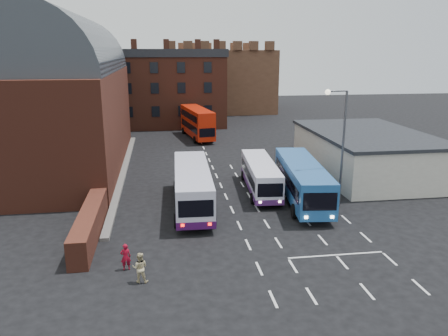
{
  "coord_description": "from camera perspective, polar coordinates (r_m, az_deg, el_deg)",
  "views": [
    {
      "loc": [
        -5.23,
        -26.04,
        12.11
      ],
      "look_at": [
        0.0,
        10.0,
        2.2
      ],
      "focal_mm": 35.0,
      "sensor_mm": 36.0,
      "label": 1
    }
  ],
  "objects": [
    {
      "name": "ground",
      "position": [
        29.19,
        2.86,
        -9.31
      ],
      "size": [
        180.0,
        180.0,
        0.0
      ],
      "primitive_type": "plane",
      "color": "black"
    },
    {
      "name": "railway_station",
      "position": [
        48.36,
        -20.75,
        8.94
      ],
      "size": [
        12.0,
        28.0,
        16.0
      ],
      "color": "#602B1E",
      "rests_on": "ground"
    },
    {
      "name": "bus_white_outbound",
      "position": [
        34.36,
        -4.16,
        -2.14
      ],
      "size": [
        3.24,
        11.75,
        3.18
      ],
      "rotation": [
        0.0,
        0.0,
        -0.03
      ],
      "color": "silver",
      "rests_on": "ground"
    },
    {
      "name": "castle_keep",
      "position": [
        92.92,
        -1.33,
        11.45
      ],
      "size": [
        22.0,
        22.0,
        12.0
      ],
      "primitive_type": "cube",
      "color": "brown",
      "rests_on": "ground"
    },
    {
      "name": "pedestrian_beige",
      "position": [
        24.33,
        -10.91,
        -12.65
      ],
      "size": [
        0.91,
        0.76,
        1.7
      ],
      "primitive_type": "imported",
      "rotation": [
        0.0,
        0.0,
        2.99
      ],
      "color": "tan",
      "rests_on": "ground"
    },
    {
      "name": "bus_blue",
      "position": [
        36.19,
        10.19,
        -1.42
      ],
      "size": [
        3.99,
        12.0,
        3.21
      ],
      "rotation": [
        0.0,
        0.0,
        3.03
      ],
      "color": "#1F5496",
      "rests_on": "ground"
    },
    {
      "name": "brick_terrace",
      "position": [
        72.35,
        -8.97,
        9.8
      ],
      "size": [
        22.0,
        10.0,
        11.0
      ],
      "primitive_type": "cube",
      "color": "brown",
      "rests_on": "ground"
    },
    {
      "name": "pedestrian_red",
      "position": [
        25.75,
        -12.72,
        -11.25
      ],
      "size": [
        0.62,
        0.45,
        1.59
      ],
      "primitive_type": "imported",
      "rotation": [
        0.0,
        0.0,
        3.26
      ],
      "color": "maroon",
      "rests_on": "ground"
    },
    {
      "name": "cream_building",
      "position": [
        45.95,
        18.1,
        1.95
      ],
      "size": [
        10.4,
        16.4,
        4.25
      ],
      "color": "beige",
      "rests_on": "ground"
    },
    {
      "name": "bus_white_inbound",
      "position": [
        38.3,
        4.78,
        -0.78
      ],
      "size": [
        3.02,
        9.99,
        2.69
      ],
      "rotation": [
        0.0,
        0.0,
        3.07
      ],
      "color": "white",
      "rests_on": "ground"
    },
    {
      "name": "forecourt_wall",
      "position": [
        30.6,
        -17.12,
        -6.98
      ],
      "size": [
        1.2,
        10.0,
        1.8
      ],
      "primitive_type": "cube",
      "color": "#602B1E",
      "rests_on": "ground"
    },
    {
      "name": "street_lamp",
      "position": [
        34.63,
        14.9,
        3.87
      ],
      "size": [
        1.88,
        0.5,
        9.28
      ],
      "rotation": [
        0.0,
        0.0,
        0.13
      ],
      "color": "#4B4C52",
      "rests_on": "ground"
    },
    {
      "name": "bus_red_double",
      "position": [
        61.51,
        -3.53,
        5.96
      ],
      "size": [
        4.07,
        10.76,
        4.2
      ],
      "rotation": [
        0.0,
        0.0,
        3.31
      ],
      "color": "red",
      "rests_on": "ground"
    }
  ]
}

